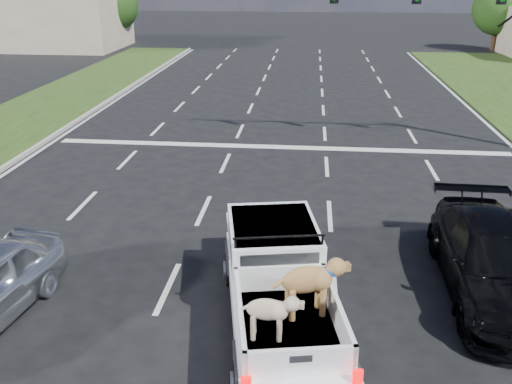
% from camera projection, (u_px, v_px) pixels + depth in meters
% --- Properties ---
extents(ground, '(160.00, 160.00, 0.00)m').
position_uv_depth(ground, '(250.00, 293.00, 11.27)').
color(ground, black).
rests_on(ground, ground).
extents(road_markings, '(17.75, 60.00, 0.01)m').
position_uv_depth(road_markings, '(273.00, 180.00, 17.30)').
color(road_markings, silver).
rests_on(road_markings, ground).
extents(traffic_signal, '(9.11, 0.31, 7.00)m').
position_uv_depth(traffic_signal, '(493.00, 17.00, 18.46)').
color(traffic_signal, black).
rests_on(traffic_signal, ground).
extents(building_left, '(10.00, 8.00, 4.40)m').
position_uv_depth(building_left, '(60.00, 21.00, 45.38)').
color(building_left, '#C6B297').
rests_on(building_left, ground).
extents(tree_far_b, '(4.20, 4.20, 5.40)m').
position_uv_depth(tree_far_b, '(24.00, 6.00, 47.18)').
color(tree_far_b, '#332114').
rests_on(tree_far_b, ground).
extents(tree_far_c, '(4.20, 4.20, 5.40)m').
position_uv_depth(tree_far_c, '(113.00, 6.00, 46.44)').
color(tree_far_c, '#332114').
rests_on(tree_far_c, ground).
extents(tree_far_d, '(4.20, 4.20, 5.40)m').
position_uv_depth(tree_far_d, '(499.00, 9.00, 43.49)').
color(tree_far_d, '#332114').
rests_on(tree_far_d, ground).
extents(pickup_truck, '(2.65, 5.18, 1.85)m').
position_uv_depth(pickup_truck, '(279.00, 284.00, 9.96)').
color(pickup_truck, black).
rests_on(pickup_truck, ground).
extents(black_coupe, '(2.20, 5.13, 1.47)m').
position_uv_depth(black_coupe, '(495.00, 260.00, 11.03)').
color(black_coupe, black).
rests_on(black_coupe, ground).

